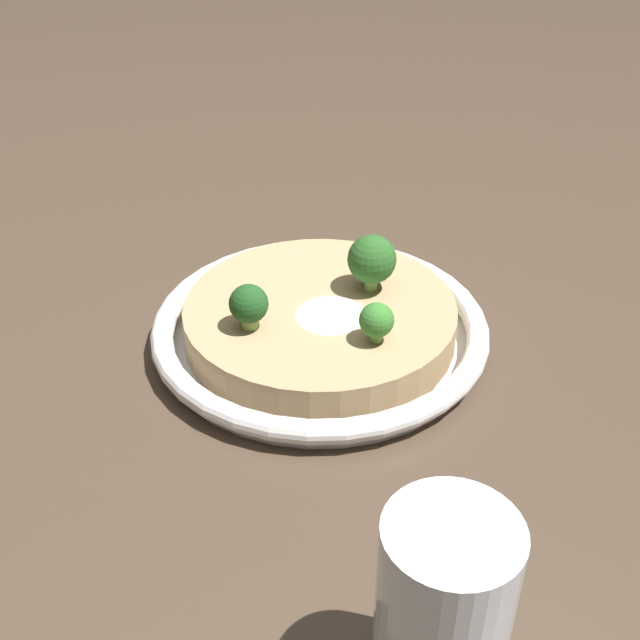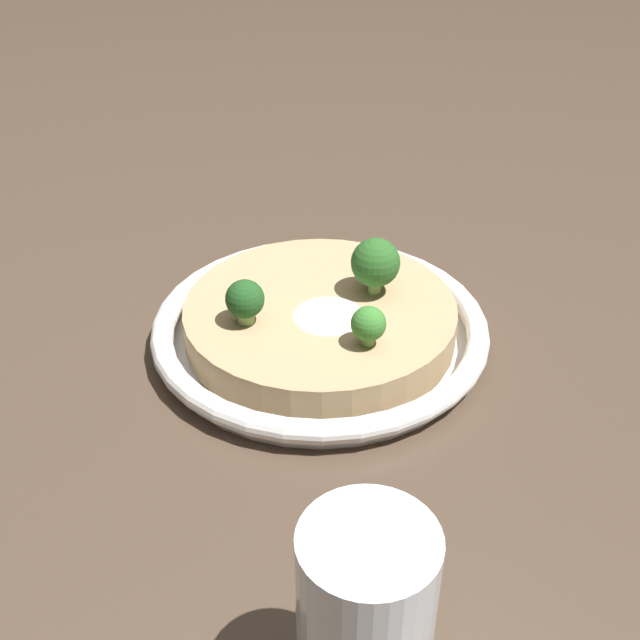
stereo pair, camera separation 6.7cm
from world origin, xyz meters
name	(u,v)px [view 2 (the right image)]	position (x,y,z in m)	size (l,w,h in m)	color
ground_plane	(320,342)	(0.00, 0.00, 0.00)	(6.00, 6.00, 0.00)	#47382B
risotto_bowl	(320,325)	(0.00, 0.00, 0.02)	(0.28, 0.28, 0.04)	white
cheese_sprinkle	(327,309)	(0.02, 0.00, 0.05)	(0.06, 0.06, 0.01)	white
broccoli_front	(247,303)	(0.00, -0.06, 0.06)	(0.03, 0.03, 0.04)	#84A856
broccoli_right	(368,325)	(0.07, 0.01, 0.06)	(0.03, 0.03, 0.03)	#668E47
broccoli_back	(375,263)	(0.00, 0.05, 0.07)	(0.04, 0.04, 0.05)	#759E4C
drinking_glass	(365,624)	(0.30, -0.10, 0.06)	(0.07, 0.07, 0.12)	silver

